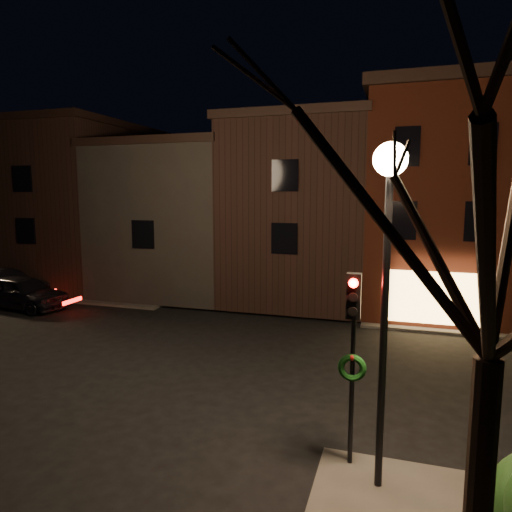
{
  "coord_description": "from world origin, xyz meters",
  "views": [
    {
      "loc": [
        6.37,
        -14.47,
        5.69
      ],
      "look_at": [
        0.89,
        3.09,
        3.2
      ],
      "focal_mm": 32.0,
      "sensor_mm": 36.0,
      "label": 1
    }
  ],
  "objects_px": {
    "parked_car_b": "(4,286)",
    "parked_car_a": "(23,292)",
    "street_lamp_near": "(388,223)",
    "traffic_signal": "(353,340)",
    "bare_tree_right": "(503,154)"
  },
  "relations": [
    {
      "from": "parked_car_a",
      "to": "street_lamp_near",
      "type": "bearing_deg",
      "value": -111.35
    },
    {
      "from": "traffic_signal",
      "to": "parked_car_a",
      "type": "bearing_deg",
      "value": 152.41
    },
    {
      "from": "parked_car_a",
      "to": "parked_car_b",
      "type": "xyz_separation_m",
      "value": [
        -2.4,
        1.12,
        -0.02
      ]
    },
    {
      "from": "parked_car_b",
      "to": "parked_car_a",
      "type": "bearing_deg",
      "value": -113.82
    },
    {
      "from": "bare_tree_right",
      "to": "street_lamp_near",
      "type": "bearing_deg",
      "value": 117.47
    },
    {
      "from": "traffic_signal",
      "to": "street_lamp_near",
      "type": "bearing_deg",
      "value": -39.37
    },
    {
      "from": "street_lamp_near",
      "to": "parked_car_b",
      "type": "height_order",
      "value": "street_lamp_near"
    },
    {
      "from": "parked_car_a",
      "to": "parked_car_b",
      "type": "bearing_deg",
      "value": 71.75
    },
    {
      "from": "bare_tree_right",
      "to": "traffic_signal",
      "type": "bearing_deg",
      "value": 122.41
    },
    {
      "from": "street_lamp_near",
      "to": "traffic_signal",
      "type": "distance_m",
      "value": 2.49
    },
    {
      "from": "street_lamp_near",
      "to": "traffic_signal",
      "type": "xyz_separation_m",
      "value": [
        -0.6,
        0.49,
        -2.37
      ]
    },
    {
      "from": "traffic_signal",
      "to": "parked_car_a",
      "type": "xyz_separation_m",
      "value": [
        -17.02,
        8.89,
        -1.97
      ]
    },
    {
      "from": "parked_car_a",
      "to": "traffic_signal",
      "type": "bearing_deg",
      "value": -110.89
    },
    {
      "from": "street_lamp_near",
      "to": "traffic_signal",
      "type": "height_order",
      "value": "street_lamp_near"
    },
    {
      "from": "traffic_signal",
      "to": "bare_tree_right",
      "type": "xyz_separation_m",
      "value": [
        1.9,
        -2.99,
        3.34
      ]
    }
  ]
}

